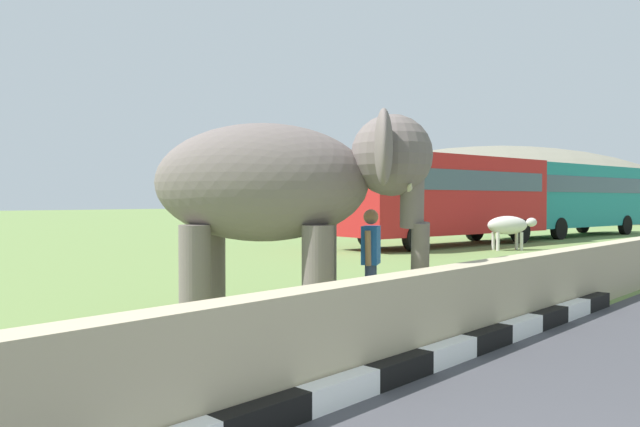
{
  "coord_description": "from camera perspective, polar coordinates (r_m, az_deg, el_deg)",
  "views": [
    {
      "loc": [
        -2.97,
        -0.2,
        1.79
      ],
      "look_at": [
        3.44,
        5.79,
        1.6
      ],
      "focal_mm": 34.15,
      "sensor_mm": 36.0,
      "label": 1
    }
  ],
  "objects": [
    {
      "name": "barrier_parapet",
      "position": [
        6.38,
        5.81,
        -10.44
      ],
      "size": [
        28.0,
        0.36,
        1.0
      ],
      "primitive_type": "cube",
      "color": "tan",
      "rests_on": "ground_plane"
    },
    {
      "name": "person_handler",
      "position": [
        9.31,
        4.79,
        -4.09
      ],
      "size": [
        0.62,
        0.4,
        1.66
      ],
      "color": "navy",
      "rests_on": "ground_plane"
    },
    {
      "name": "bus_red",
      "position": [
        24.52,
        11.95,
        1.91
      ],
      "size": [
        10.21,
        3.93,
        3.5
      ],
      "color": "#B21E1E",
      "rests_on": "ground_plane"
    },
    {
      "name": "cow_near",
      "position": [
        22.77,
        17.26,
        -1.12
      ],
      "size": [
        1.76,
        1.48,
        1.23
      ],
      "color": "beige",
      "rests_on": "ground_plane"
    },
    {
      "name": "elephant",
      "position": [
        8.74,
        -3.19,
        2.53
      ],
      "size": [
        3.72,
        3.91,
        3.01
      ],
      "color": "#695D5A",
      "rests_on": "ground_plane"
    },
    {
      "name": "hill_east",
      "position": [
        64.97,
        16.29,
        -0.37
      ],
      "size": [
        45.49,
        36.4,
        14.3
      ],
      "color": "slate",
      "rests_on": "ground_plane"
    },
    {
      "name": "bus_teal",
      "position": [
        33.11,
        22.56,
        1.66
      ],
      "size": [
        10.33,
        3.93,
        3.5
      ],
      "color": "teal",
      "rests_on": "ground_plane"
    }
  ]
}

